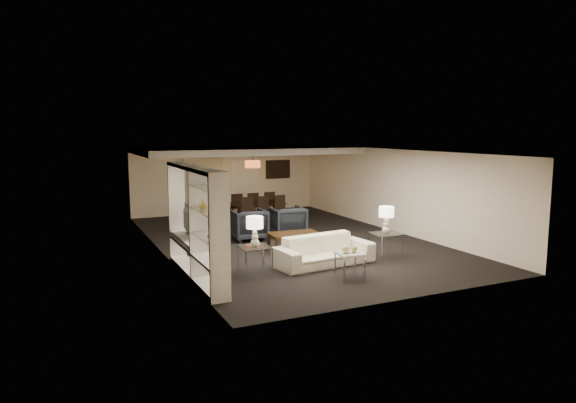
% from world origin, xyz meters
% --- Properties ---
extents(floor, '(11.00, 11.00, 0.00)m').
position_xyz_m(floor, '(0.00, 0.00, 0.00)').
color(floor, black).
rests_on(floor, ground).
extents(ceiling, '(7.00, 11.00, 0.02)m').
position_xyz_m(ceiling, '(0.00, 0.00, 2.50)').
color(ceiling, silver).
rests_on(ceiling, ground).
extents(wall_back, '(7.00, 0.02, 2.50)m').
position_xyz_m(wall_back, '(0.00, 5.50, 1.25)').
color(wall_back, beige).
rests_on(wall_back, ground).
extents(wall_front, '(7.00, 0.02, 2.50)m').
position_xyz_m(wall_front, '(0.00, -5.50, 1.25)').
color(wall_front, beige).
rests_on(wall_front, ground).
extents(wall_left, '(0.02, 11.00, 2.50)m').
position_xyz_m(wall_left, '(-3.50, 0.00, 1.25)').
color(wall_left, beige).
rests_on(wall_left, ground).
extents(wall_right, '(0.02, 11.00, 2.50)m').
position_xyz_m(wall_right, '(3.50, 0.00, 1.25)').
color(wall_right, beige).
rests_on(wall_right, ground).
extents(ceiling_soffit, '(7.00, 4.00, 0.20)m').
position_xyz_m(ceiling_soffit, '(0.00, 3.50, 2.40)').
color(ceiling_soffit, silver).
rests_on(ceiling_soffit, ceiling).
extents(curtains, '(1.50, 0.12, 2.40)m').
position_xyz_m(curtains, '(-0.90, 5.42, 1.20)').
color(curtains, beige).
rests_on(curtains, wall_back).
extents(door, '(0.90, 0.05, 2.10)m').
position_xyz_m(door, '(0.70, 5.47, 1.05)').
color(door, silver).
rests_on(door, wall_back).
extents(painting, '(0.95, 0.04, 0.65)m').
position_xyz_m(painting, '(2.10, 5.46, 1.55)').
color(painting, '#142D38').
rests_on(painting, wall_back).
extents(media_unit, '(0.38, 3.40, 2.35)m').
position_xyz_m(media_unit, '(-3.31, -2.60, 1.18)').
color(media_unit, white).
rests_on(media_unit, wall_left).
extents(pendant_light, '(0.52, 0.52, 0.24)m').
position_xyz_m(pendant_light, '(0.30, 3.50, 1.92)').
color(pendant_light, '#D8591E').
rests_on(pendant_light, ceiling_soffit).
extents(sofa, '(2.40, 1.15, 0.68)m').
position_xyz_m(sofa, '(-0.36, -2.75, 0.34)').
color(sofa, beige).
rests_on(sofa, floor).
extents(coffee_table, '(1.31, 0.81, 0.45)m').
position_xyz_m(coffee_table, '(-0.36, -1.15, 0.23)').
color(coffee_table, '#311E0D').
rests_on(coffee_table, floor).
extents(armchair_left, '(0.99, 1.01, 0.86)m').
position_xyz_m(armchair_left, '(-0.96, 0.55, 0.43)').
color(armchair_left, black).
rests_on(armchair_left, floor).
extents(armchair_right, '(0.99, 1.02, 0.86)m').
position_xyz_m(armchair_right, '(0.24, 0.55, 0.43)').
color(armchair_right, black).
rests_on(armchair_right, floor).
extents(side_table_left, '(0.66, 0.66, 0.59)m').
position_xyz_m(side_table_left, '(-2.06, -2.75, 0.30)').
color(side_table_left, white).
rests_on(side_table_left, floor).
extents(side_table_right, '(0.64, 0.64, 0.59)m').
position_xyz_m(side_table_right, '(1.34, -2.75, 0.30)').
color(side_table_right, white).
rests_on(side_table_right, floor).
extents(table_lamp_left, '(0.37, 0.37, 0.66)m').
position_xyz_m(table_lamp_left, '(-2.06, -2.75, 0.92)').
color(table_lamp_left, beige).
rests_on(table_lamp_left, side_table_left).
extents(table_lamp_right, '(0.36, 0.36, 0.66)m').
position_xyz_m(table_lamp_right, '(1.34, -2.75, 0.92)').
color(table_lamp_right, beige).
rests_on(table_lamp_right, side_table_right).
extents(marble_table, '(0.58, 0.58, 0.53)m').
position_xyz_m(marble_table, '(-0.36, -3.85, 0.26)').
color(marble_table, white).
rests_on(marble_table, floor).
extents(gold_gourd_a, '(0.17, 0.17, 0.17)m').
position_xyz_m(gold_gourd_a, '(-0.46, -3.85, 0.61)').
color(gold_gourd_a, '#E9D37B').
rests_on(gold_gourd_a, marble_table).
extents(gold_gourd_b, '(0.15, 0.15, 0.15)m').
position_xyz_m(gold_gourd_b, '(-0.26, -3.85, 0.60)').
color(gold_gourd_b, tan).
rests_on(gold_gourd_b, marble_table).
extents(television, '(1.16, 0.15, 0.67)m').
position_xyz_m(television, '(-3.28, -1.78, 1.08)').
color(television, black).
rests_on(television, media_unit).
extents(vase_blue, '(0.17, 0.17, 0.18)m').
position_xyz_m(vase_blue, '(-3.31, -3.80, 1.15)').
color(vase_blue, '#2531A3').
rests_on(vase_blue, media_unit).
extents(vase_amber, '(0.17, 0.17, 0.18)m').
position_xyz_m(vase_amber, '(-3.31, -3.24, 1.65)').
color(vase_amber, '#BA943E').
rests_on(vase_amber, media_unit).
extents(floor_speaker, '(0.12, 0.12, 1.04)m').
position_xyz_m(floor_speaker, '(-2.87, -1.69, 0.52)').
color(floor_speaker, black).
rests_on(floor_speaker, floor).
extents(dining_table, '(1.77, 1.01, 0.62)m').
position_xyz_m(dining_table, '(0.37, 3.18, 0.31)').
color(dining_table, black).
rests_on(dining_table, floor).
extents(chair_nl, '(0.48, 0.48, 0.92)m').
position_xyz_m(chair_nl, '(-0.23, 2.53, 0.46)').
color(chair_nl, black).
rests_on(chair_nl, floor).
extents(chair_nm, '(0.46, 0.46, 0.92)m').
position_xyz_m(chair_nm, '(0.37, 2.53, 0.46)').
color(chair_nm, black).
rests_on(chair_nm, floor).
extents(chair_nr, '(0.46, 0.46, 0.92)m').
position_xyz_m(chair_nr, '(0.97, 2.53, 0.46)').
color(chair_nr, black).
rests_on(chair_nr, floor).
extents(chair_fl, '(0.43, 0.43, 0.92)m').
position_xyz_m(chair_fl, '(-0.23, 3.83, 0.46)').
color(chair_fl, black).
rests_on(chair_fl, floor).
extents(chair_fm, '(0.44, 0.44, 0.92)m').
position_xyz_m(chair_fm, '(0.37, 3.83, 0.46)').
color(chair_fm, black).
rests_on(chair_fm, floor).
extents(chair_fr, '(0.43, 0.43, 0.92)m').
position_xyz_m(chair_fr, '(0.97, 3.83, 0.46)').
color(chair_fr, black).
rests_on(chair_fr, floor).
extents(floor_lamp, '(0.26, 0.26, 1.56)m').
position_xyz_m(floor_lamp, '(-2.18, 4.06, 0.78)').
color(floor_lamp, black).
rests_on(floor_lamp, floor).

